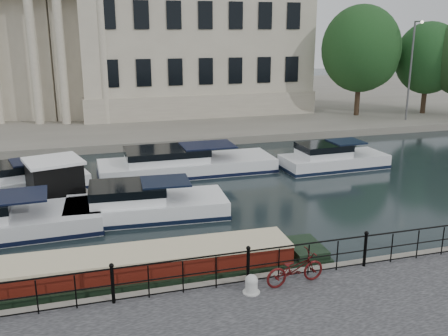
{
  "coord_description": "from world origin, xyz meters",
  "views": [
    {
      "loc": [
        -4.56,
        -15.13,
        8.01
      ],
      "look_at": [
        0.5,
        2.0,
        3.0
      ],
      "focal_mm": 40.0,
      "sensor_mm": 36.0,
      "label": 1
    }
  ],
  "objects_px": {
    "bicycle": "(295,269)",
    "harbour_hut": "(55,183)",
    "mooring_bollard": "(251,284)",
    "narrowboat": "(119,278)"
  },
  "relations": [
    {
      "from": "bicycle",
      "to": "harbour_hut",
      "type": "bearing_deg",
      "value": 25.68
    },
    {
      "from": "mooring_bollard",
      "to": "narrowboat",
      "type": "bearing_deg",
      "value": 146.64
    },
    {
      "from": "bicycle",
      "to": "harbour_hut",
      "type": "xyz_separation_m",
      "value": [
        -7.2,
        11.39,
        -0.1
      ]
    },
    {
      "from": "harbour_hut",
      "to": "mooring_bollard",
      "type": "bearing_deg",
      "value": -78.3
    },
    {
      "from": "narrowboat",
      "to": "harbour_hut",
      "type": "height_order",
      "value": "harbour_hut"
    },
    {
      "from": "mooring_bollard",
      "to": "narrowboat",
      "type": "xyz_separation_m",
      "value": [
        -3.61,
        2.37,
        -0.45
      ]
    },
    {
      "from": "mooring_bollard",
      "to": "narrowboat",
      "type": "relative_size",
      "value": 0.04
    },
    {
      "from": "bicycle",
      "to": "narrowboat",
      "type": "xyz_separation_m",
      "value": [
        -5.04,
        2.25,
        -0.69
      ]
    },
    {
      "from": "bicycle",
      "to": "narrowboat",
      "type": "distance_m",
      "value": 5.56
    },
    {
      "from": "bicycle",
      "to": "narrowboat",
      "type": "relative_size",
      "value": 0.14
    }
  ]
}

